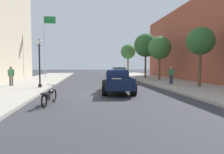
# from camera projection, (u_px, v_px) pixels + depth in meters

# --- Properties ---
(ground_plane) EXTENTS (140.00, 140.00, 0.00)m
(ground_plane) POSITION_uv_depth(u_px,v_px,m) (111.00, 94.00, 12.72)
(ground_plane) COLOR #333338
(sidewalk_right) EXTENTS (5.50, 64.00, 0.15)m
(sidewalk_right) POSITION_uv_depth(u_px,v_px,m) (212.00, 91.00, 13.65)
(sidewalk_right) COLOR #9E998E
(sidewalk_right) RESTS_ON ground
(hotrod_truck_navy) EXTENTS (2.45, 5.03, 1.58)m
(hotrod_truck_navy) POSITION_uv_depth(u_px,v_px,m) (117.00, 82.00, 13.66)
(hotrod_truck_navy) COLOR #0F1938
(hotrod_truck_navy) RESTS_ON ground
(motorcycle_parked) EXTENTS (0.62, 2.11, 0.93)m
(motorcycle_parked) POSITION_uv_depth(u_px,v_px,m) (49.00, 96.00, 9.32)
(motorcycle_parked) COLOR black
(motorcycle_parked) RESTS_ON ground
(car_background_silver) EXTENTS (1.91, 4.32, 1.65)m
(car_background_silver) POSITION_uv_depth(u_px,v_px,m) (118.00, 74.00, 24.93)
(car_background_silver) COLOR #B7B7BC
(car_background_silver) RESTS_ON ground
(pedestrian_sidewalk_left) EXTENTS (0.53, 0.22, 1.65)m
(pedestrian_sidewalk_left) POSITION_uv_depth(u_px,v_px,m) (11.00, 75.00, 16.52)
(pedestrian_sidewalk_left) COLOR brown
(pedestrian_sidewalk_left) RESTS_ON sidewalk_left
(pedestrian_sidewalk_right) EXTENTS (0.53, 0.22, 1.65)m
(pedestrian_sidewalk_right) POSITION_uv_depth(u_px,v_px,m) (171.00, 74.00, 17.75)
(pedestrian_sidewalk_right) COLOR #232847
(pedestrian_sidewalk_right) RESTS_ON sidewalk_right
(street_lamp_near) EXTENTS (0.50, 0.32, 3.85)m
(street_lamp_near) POSITION_uv_depth(u_px,v_px,m) (39.00, 59.00, 15.30)
(street_lamp_near) COLOR black
(street_lamp_near) RESTS_ON sidewalk_left
(flagpole) EXTENTS (1.74, 0.16, 9.16)m
(flagpole) POSITION_uv_depth(u_px,v_px,m) (46.00, 39.00, 28.22)
(flagpole) COLOR #B2B2B7
(flagpole) RESTS_ON sidewalk_left
(street_tree_nearest) EXTENTS (2.28, 2.28, 4.90)m
(street_tree_nearest) POSITION_uv_depth(u_px,v_px,m) (200.00, 42.00, 16.02)
(street_tree_nearest) COLOR brown
(street_tree_nearest) RESTS_ON sidewalk_right
(street_tree_second) EXTENTS (2.69, 2.69, 5.15)m
(street_tree_second) POSITION_uv_depth(u_px,v_px,m) (160.00, 48.00, 22.64)
(street_tree_second) COLOR brown
(street_tree_second) RESTS_ON sidewalk_right
(street_tree_third) EXTENTS (3.21, 3.21, 6.12)m
(street_tree_third) POSITION_uv_depth(u_px,v_px,m) (146.00, 45.00, 26.68)
(street_tree_third) COLOR brown
(street_tree_third) RESTS_ON sidewalk_right
(street_tree_farthest) EXTENTS (2.86, 2.86, 5.84)m
(street_tree_farthest) POSITION_uv_depth(u_px,v_px,m) (128.00, 52.00, 37.74)
(street_tree_farthest) COLOR brown
(street_tree_farthest) RESTS_ON sidewalk_right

